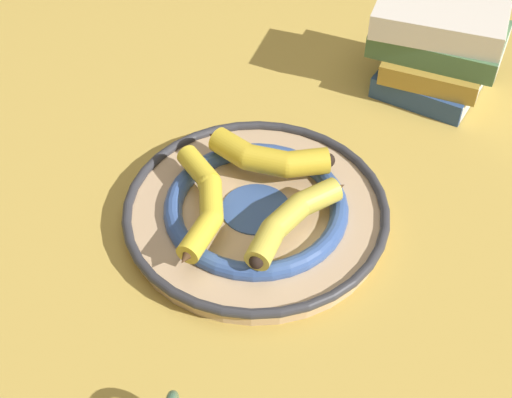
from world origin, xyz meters
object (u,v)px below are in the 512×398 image
object	(u,v)px
banana_a	(292,217)
book_stack	(438,49)
banana_b	(204,202)
decorative_bowl	(256,211)
banana_c	(266,157)

from	to	relation	value
banana_a	book_stack	size ratio (longest dim) A/B	0.88
banana_b	book_stack	distance (m)	0.48
banana_a	book_stack	distance (m)	0.42
decorative_bowl	banana_b	world-z (taller)	banana_b
decorative_bowl	banana_a	bearing A→B (deg)	-110.84
banana_b	decorative_bowl	bearing A→B (deg)	-79.23
banana_b	book_stack	bearing A→B (deg)	-52.15
banana_a	book_stack	bearing A→B (deg)	-174.88
banana_c	banana_b	bearing A→B (deg)	-117.84
decorative_bowl	banana_c	size ratio (longest dim) A/B	1.91
decorative_bowl	banana_a	size ratio (longest dim) A/B	1.95
book_stack	banana_a	bearing A→B (deg)	-99.91
banana_a	banana_c	world-z (taller)	banana_c
banana_a	banana_c	bearing A→B (deg)	-124.02
decorative_bowl	banana_a	distance (m)	0.07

